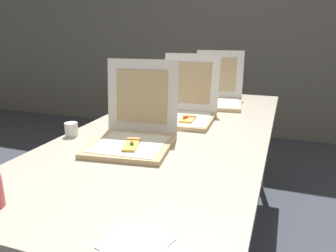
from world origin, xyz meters
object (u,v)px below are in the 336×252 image
table (175,137)px  pizza_box_middle (184,111)px  pizza_box_back (216,96)px  cup_white_far (160,104)px  napkin_pile (135,245)px  cup_white_mid (127,113)px  pizza_box_front (133,134)px  cup_white_near_left (71,129)px

table → pizza_box_middle: size_ratio=4.57×
pizza_box_back → cup_white_far: size_ratio=7.69×
cup_white_far → napkin_pile: cup_white_far is taller
table → cup_white_mid: cup_white_mid is taller
pizza_box_back → pizza_box_middle: bearing=-108.3°
cup_white_mid → pizza_box_front: bearing=-59.8°
table → napkin_pile: (0.22, -0.93, 0.05)m
pizza_box_middle → napkin_pile: (0.23, -1.12, -0.05)m
table → cup_white_mid: (-0.32, 0.09, 0.08)m
pizza_box_back → cup_white_mid: size_ratio=7.69×
pizza_box_back → napkin_pile: pizza_box_back is taller
pizza_box_front → cup_white_mid: pizza_box_front is taller
pizza_box_front → cup_white_near_left: 0.34m
cup_white_near_left → napkin_pile: bearing=-45.4°
cup_white_mid → napkin_pile: bearing=-62.5°
cup_white_near_left → cup_white_far: bearing=72.8°
pizza_box_middle → pizza_box_back: 0.46m
cup_white_far → napkin_pile: (0.44, -1.30, -0.03)m
table → pizza_box_middle: pizza_box_middle is taller
pizza_box_back → cup_white_mid: bearing=-133.3°
cup_white_far → cup_white_mid: bearing=-108.4°
cup_white_mid → cup_white_near_left: bearing=-106.3°
pizza_box_middle → cup_white_mid: pizza_box_middle is taller
table → pizza_box_back: pizza_box_back is taller
pizza_box_front → napkin_pile: size_ratio=2.17×
cup_white_far → table: bearing=-58.6°
table → cup_white_near_left: 0.52m
pizza_box_middle → cup_white_mid: 0.32m
cup_white_near_left → pizza_box_front: bearing=-2.6°
pizza_box_front → pizza_box_back: bearing=72.3°
table → pizza_box_middle: 0.21m
table → cup_white_mid: size_ratio=31.60×
pizza_box_middle → cup_white_near_left: 0.62m
pizza_box_middle → napkin_pile: pizza_box_middle is taller
cup_white_near_left → table: bearing=33.3°
pizza_box_front → cup_white_near_left: size_ratio=6.38×
cup_white_mid → cup_white_near_left: same height
pizza_box_front → cup_white_mid: size_ratio=6.38×
pizza_box_front → pizza_box_middle: pizza_box_front is taller
table → cup_white_near_left: (-0.43, -0.28, 0.08)m
table → cup_white_near_left: size_ratio=31.60×
cup_white_far → cup_white_mid: 0.29m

